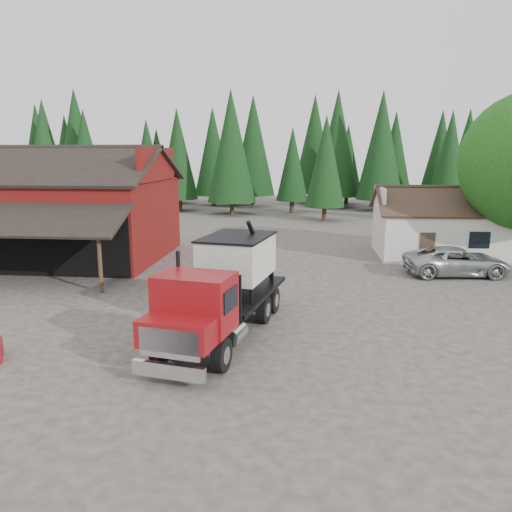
# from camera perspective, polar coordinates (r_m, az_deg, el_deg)

# --- Properties ---
(ground) EXTENTS (120.00, 120.00, 0.00)m
(ground) POSITION_cam_1_polar(r_m,az_deg,el_deg) (21.88, -5.66, -6.11)
(ground) COLOR #413833
(ground) RESTS_ON ground
(red_barn) EXTENTS (12.80, 13.63, 7.18)m
(red_barn) POSITION_cam_1_polar(r_m,az_deg,el_deg) (34.16, -20.78, 4.24)
(red_barn) COLOR maroon
(red_barn) RESTS_ON ground
(farmhouse) EXTENTS (8.60, 6.42, 4.65)m
(farmhouse) POSITION_cam_1_polar(r_m,az_deg,el_deg) (34.89, 20.33, 2.72)
(farmhouse) COLOR silver
(farmhouse) RESTS_ON ground
(conifer_backdrop) EXTENTS (76.00, 16.00, 16.00)m
(conifer_backdrop) POSITION_cam_1_polar(r_m,az_deg,el_deg) (62.90, 1.94, 5.60)
(conifer_backdrop) COLOR black
(conifer_backdrop) RESTS_ON ground
(near_pine_a) EXTENTS (4.40, 4.40, 11.40)m
(near_pine_a) POSITION_cam_1_polar(r_m,az_deg,el_deg) (55.06, -23.04, 10.49)
(near_pine_a) COLOR #382619
(near_pine_a) RESTS_ON ground
(near_pine_b) EXTENTS (3.96, 3.96, 10.40)m
(near_pine_b) POSITION_cam_1_polar(r_m,az_deg,el_deg) (50.44, 7.97, 10.69)
(near_pine_b) COLOR #382619
(near_pine_b) RESTS_ON ground
(near_pine_d) EXTENTS (5.28, 5.28, 13.40)m
(near_pine_d) POSITION_cam_1_polar(r_m,az_deg,el_deg) (55.03, -2.85, 12.43)
(near_pine_d) COLOR #382619
(near_pine_d) RESTS_ON ground
(feed_truck) EXTENTS (4.09, 9.32, 4.07)m
(feed_truck) POSITION_cam_1_polar(r_m,az_deg,el_deg) (18.31, -3.72, -3.41)
(feed_truck) COLOR black
(feed_truck) RESTS_ON ground
(silver_car) EXTENTS (5.90, 3.13, 1.58)m
(silver_car) POSITION_cam_1_polar(r_m,az_deg,el_deg) (29.76, 22.01, -0.56)
(silver_car) COLOR #A9ADB1
(silver_car) RESTS_ON ground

